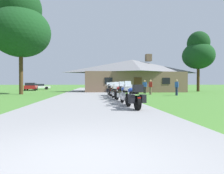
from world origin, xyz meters
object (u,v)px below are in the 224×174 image
Objects in this scene: motorcycle_white_farthest_in_row at (110,90)px; bystander_blue_shirt_near_lodge at (145,86)px; motorcycle_blue_nearest_to_camera at (134,97)px; motorcycle_red_fifth_in_row at (112,91)px; tree_left_near at (21,25)px; parked_red_suv_far_left at (31,86)px; motorcycle_red_third_in_row at (120,93)px; bystander_blue_shirt_by_tree at (177,87)px; tree_right_of_lodge at (198,52)px; motorcycle_orange_fourth_in_row at (115,91)px; parked_white_sedan_far_left at (40,87)px; motorcycle_blue_second_in_row at (126,95)px; bystander_red_shirt_beside_signpost at (150,86)px.

motorcycle_white_farthest_in_row is 7.02m from bystander_blue_shirt_near_lodge.
motorcycle_blue_nearest_to_camera is at bearing -91.58° from motorcycle_white_farthest_in_row.
motorcycle_red_fifth_in_row is 1.00× the size of motorcycle_white_farthest_in_row.
tree_left_near reaches higher than parked_red_suv_far_left.
parked_red_suv_far_left is at bearing -4.64° from bystander_blue_shirt_near_lodge.
motorcycle_red_third_in_row is 4.08m from motorcycle_red_fifth_in_row.
tree_right_of_lodge is at bearing -47.72° from bystander_blue_shirt_by_tree.
motorcycle_blue_nearest_to_camera is 6.37m from motorcycle_orange_fourth_in_row.
motorcycle_orange_fourth_in_row is 0.46× the size of parked_white_sedan_far_left.
motorcycle_red_fifth_in_row is at bearing 84.08° from motorcycle_red_third_in_row.
motorcycle_orange_fourth_in_row is 2.06m from motorcycle_red_fifth_in_row.
parked_white_sedan_far_left is (-12.90, 33.14, 0.03)m from motorcycle_blue_second_in_row.
bystander_blue_shirt_by_tree is at bearing 20.48° from motorcycle_red_fifth_in_row.
motorcycle_blue_nearest_to_camera is 0.46× the size of parked_white_sedan_far_left.
motorcycle_blue_second_in_row is at bearing -175.38° from parked_white_sedan_far_left.
motorcycle_red_fifth_in_row is 0.17× the size of tree_left_near.
parked_red_suv_far_left is 6.29m from parked_white_sedan_far_left.
tree_right_of_lodge reaches higher than motorcycle_red_third_in_row.
tree_left_near is 15.87m from parked_red_suv_far_left.
tree_left_near is at bearing 118.23° from motorcycle_blue_nearest_to_camera.
motorcycle_blue_nearest_to_camera is 16.28m from bystander_blue_shirt_near_lodge.
tree_left_near is at bearing 124.35° from motorcycle_blue_second_in_row.
motorcycle_red_fifth_in_row is at bearing -33.76° from tree_left_near.
parked_red_suv_far_left reaches higher than motorcycle_blue_nearest_to_camera.
motorcycle_blue_nearest_to_camera is at bearing 138.44° from bystander_blue_shirt_by_tree.
motorcycle_white_farthest_in_row is (-0.13, 8.50, 0.00)m from motorcycle_blue_second_in_row.
motorcycle_red_third_in_row is 9.77m from bystander_red_shirt_beside_signpost.
motorcycle_white_farthest_in_row is (-0.06, 2.14, -0.01)m from motorcycle_red_fifth_in_row.
parked_red_suv_far_left is (-12.90, 28.91, 0.17)m from motorcycle_blue_nearest_to_camera.
bystander_red_shirt_beside_signpost is at bearing -158.35° from parked_white_sedan_far_left.
motorcycle_white_farthest_in_row is (-0.01, 4.20, -0.01)m from motorcycle_orange_fourth_in_row.
bystander_red_shirt_beside_signpost reaches higher than motorcycle_blue_nearest_to_camera.
motorcycle_blue_nearest_to_camera is 4.35m from motorcycle_red_third_in_row.
motorcycle_blue_second_in_row is at bearing 131.90° from bystander_red_shirt_beside_signpost.
motorcycle_white_farthest_in_row is 7.08m from bystander_blue_shirt_by_tree.
bystander_blue_shirt_by_tree is (2.16, -4.57, 0.00)m from bystander_blue_shirt_near_lodge.
motorcycle_blue_nearest_to_camera is 37.50m from parked_white_sedan_far_left.
bystander_red_shirt_beside_signpost is at bearing 54.06° from motorcycle_red_third_in_row.
bystander_blue_shirt_by_tree is 0.13× the size of tree_left_near.
parked_white_sedan_far_left is at bearing 104.75° from motorcycle_blue_nearest_to_camera.
bystander_blue_shirt_near_lodge is 26.41m from parked_white_sedan_far_left.
motorcycle_blue_second_in_row is 29.77m from parked_red_suv_far_left.
bystander_blue_shirt_by_tree reaches higher than motorcycle_orange_fourth_in_row.
tree_left_near is (-10.02, 15.05, 7.35)m from motorcycle_blue_nearest_to_camera.
bystander_blue_shirt_near_lodge is 1.00× the size of bystander_blue_shirt_by_tree.
tree_right_of_lodge reaches higher than bystander_blue_shirt_by_tree.
bystander_blue_shirt_near_lodge reaches higher than parked_red_suv_far_left.
tree_left_near is at bearing 57.07° from bystander_red_shirt_beside_signpost.
tree_left_near is (-10.01, 10.71, 7.34)m from motorcycle_red_third_in_row.
bystander_red_shirt_beside_signpost is (4.83, 6.55, 0.31)m from motorcycle_orange_fourth_in_row.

